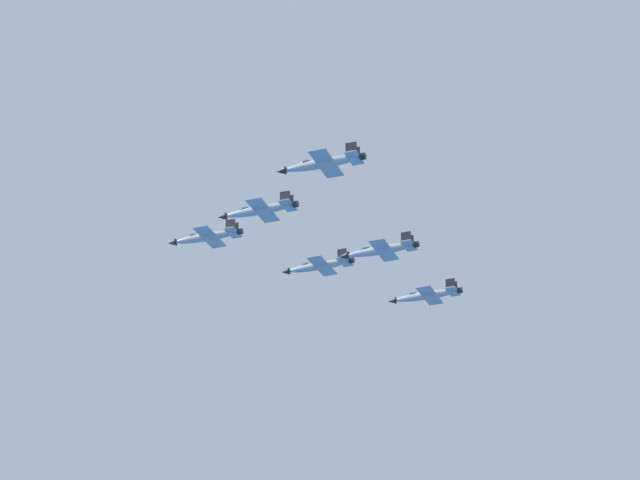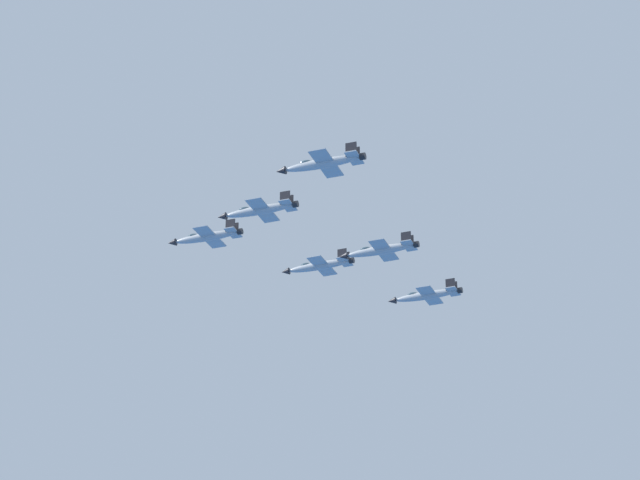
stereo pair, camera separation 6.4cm
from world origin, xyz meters
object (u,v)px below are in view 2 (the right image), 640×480
(jet_lead, at_px, (206,237))
(jet_right_wingman, at_px, (319,266))
(jet_right_outer, at_px, (426,295))
(jet_left_outer, at_px, (322,163))
(jet_left_wingman, at_px, (259,210))
(jet_slot_rear, at_px, (380,250))

(jet_lead, distance_m, jet_right_wingman, 24.83)
(jet_right_outer, bearing_deg, jet_left_outer, 90.85)
(jet_lead, relative_size, jet_left_wingman, 1.02)
(jet_lead, xyz_separation_m, jet_left_wingman, (-15.93, -18.85, -5.11))
(jet_left_wingman, relative_size, jet_slot_rear, 1.01)
(jet_lead, relative_size, jet_right_wingman, 1.02)
(jet_lead, height_order, jet_slot_rear, jet_lead)
(jet_left_outer, relative_size, jet_slot_rear, 1.01)
(jet_left_outer, xyz_separation_m, jet_slot_rear, (31.97, 0.10, -2.23))
(jet_right_wingman, bearing_deg, jet_slot_rear, 140.60)
(jet_lead, bearing_deg, jet_left_outer, 138.58)
(jet_right_wingman, bearing_deg, jet_left_outer, 112.38)
(jet_right_wingman, xyz_separation_m, jet_slot_rear, (-15.93, -18.85, -6.79))
(jet_lead, bearing_deg, jet_right_outer, -140.69)
(jet_left_wingman, relative_size, jet_right_outer, 0.98)
(jet_left_wingman, distance_m, jet_right_wingman, 32.06)
(jet_right_outer, xyz_separation_m, jet_slot_rear, (-31.97, -0.10, -3.62))
(jet_lead, height_order, jet_left_outer, jet_lead)
(jet_left_wingman, xyz_separation_m, jet_right_wingman, (31.97, 0.10, 2.40))
(jet_slot_rear, bearing_deg, jet_left_outer, 90.19)
(jet_right_wingman, height_order, jet_right_outer, jet_right_wingman)
(jet_slot_rear, bearing_deg, jet_right_wingman, -40.17)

